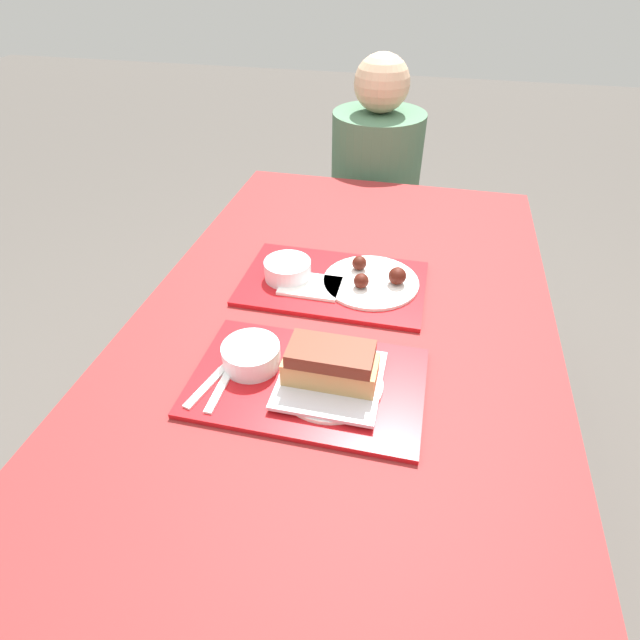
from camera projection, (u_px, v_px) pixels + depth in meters
ground_plane at (333, 519)px, 1.56m from camera, size 12.00×12.00×0.00m
picnic_table at (337, 363)px, 1.15m from camera, size 0.94×1.68×0.76m
picnic_bench_far at (384, 249)px, 2.15m from camera, size 0.90×0.28×0.43m
tray_near at (308, 382)px, 0.97m from camera, size 0.45×0.28×0.01m
tray_far at (333, 283)px, 1.23m from camera, size 0.45×0.28×0.01m
bowl_coleslaw_near at (251, 354)px, 0.98m from camera, size 0.12×0.12×0.05m
brisket_sandwich_plate at (331, 371)px, 0.93m from camera, size 0.20×0.20×0.09m
plastic_fork_near at (214, 378)px, 0.96m from camera, size 0.06×0.17×0.00m
plastic_knife_near at (225, 380)px, 0.96m from camera, size 0.02×0.17×0.00m
condiment_packet at (307, 356)px, 1.01m from camera, size 0.04×0.03×0.01m
bowl_coleslaw_far at (288, 269)px, 1.23m from camera, size 0.12×0.12×0.05m
wings_plate_far at (373, 279)px, 1.22m from camera, size 0.23×0.23×0.05m
napkin_far at (310, 286)px, 1.21m from camera, size 0.14×0.10×0.01m
person_seated_across at (376, 168)px, 1.94m from camera, size 0.34×0.34×0.70m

